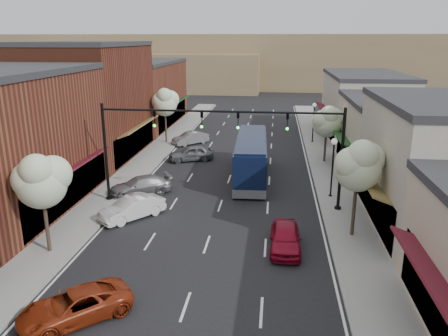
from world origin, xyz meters
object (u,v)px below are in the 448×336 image
(signal_mast_left, at_px, (138,139))
(lamp_post_far, at_px, (314,116))
(tree_left_far, at_px, (165,102))
(red_hatchback, at_px, (285,238))
(tree_left_near, at_px, (41,179))
(parked_car_e, at_px, (190,138))
(tree_right_near, at_px, (359,164))
(parked_car_c, at_px, (140,186))
(parked_car_a, at_px, (75,306))
(tree_right_far, at_px, (327,121))
(parked_car_d, at_px, (191,153))
(signal_mast_right, at_px, (305,143))
(parked_car_b, at_px, (132,208))
(coach_bus, at_px, (251,157))
(lamp_post_near, at_px, (333,158))

(signal_mast_left, relative_size, lamp_post_far, 1.85)
(tree_left_far, distance_m, red_hatchback, 27.40)
(tree_left_near, bearing_deg, parked_car_e, 84.02)
(tree_right_near, distance_m, parked_car_e, 26.17)
(parked_car_c, bearing_deg, red_hatchback, 24.11)
(tree_right_near, xyz_separation_m, parked_car_a, (-12.66, -9.34, -3.82))
(tree_right_far, xyz_separation_m, lamp_post_far, (-0.55, 8.06, -0.99))
(tree_left_far, relative_size, parked_car_d, 1.44)
(tree_left_far, height_order, parked_car_a, tree_left_far)
(signal_mast_left, distance_m, lamp_post_far, 24.14)
(signal_mast_right, distance_m, tree_left_near, 16.05)
(parked_car_b, bearing_deg, lamp_post_far, 99.80)
(parked_car_d, bearing_deg, parked_car_c, -32.80)
(coach_bus, relative_size, parked_car_a, 2.47)
(signal_mast_right, relative_size, parked_car_b, 1.89)
(tree_left_near, distance_m, tree_left_far, 26.00)
(tree_right_far, relative_size, parked_car_e, 1.30)
(tree_right_near, bearing_deg, signal_mast_left, 163.81)
(parked_car_c, bearing_deg, tree_right_near, 38.78)
(signal_mast_right, distance_m, parked_car_d, 15.41)
(parked_car_d, bearing_deg, parked_car_a, -21.26)
(parked_car_b, bearing_deg, signal_mast_right, 54.29)
(signal_mast_left, height_order, tree_left_near, signal_mast_left)
(parked_car_b, bearing_deg, red_hatchback, 21.50)
(lamp_post_far, distance_m, coach_bus, 14.70)
(parked_car_e, bearing_deg, signal_mast_right, -13.18)
(signal_mast_right, distance_m, tree_right_near, 4.89)
(signal_mast_left, xyz_separation_m, parked_car_d, (1.42, 11.21, -3.90))
(parked_car_b, bearing_deg, coach_bus, 93.02)
(lamp_post_near, xyz_separation_m, parked_car_e, (-13.35, 15.29, -2.32))
(tree_left_far, height_order, red_hatchback, tree_left_far)
(tree_left_near, bearing_deg, red_hatchback, 9.00)
(parked_car_a, bearing_deg, parked_car_c, 146.18)
(tree_right_near, height_order, parked_car_b, tree_right_near)
(tree_left_near, relative_size, coach_bus, 0.50)
(tree_right_far, relative_size, lamp_post_far, 1.22)
(signal_mast_left, xyz_separation_m, tree_right_near, (13.97, -4.05, -0.17))
(tree_left_far, height_order, parked_car_c, tree_left_far)
(signal_mast_left, bearing_deg, tree_left_far, 98.35)
(signal_mast_right, distance_m, coach_bus, 8.22)
(lamp_post_near, xyz_separation_m, parked_car_c, (-14.00, -0.86, -2.34))
(parked_car_e, bearing_deg, coach_bus, -12.08)
(parked_car_a, bearing_deg, tree_left_near, 175.44)
(signal_mast_left, height_order, parked_car_d, signal_mast_left)
(signal_mast_left, xyz_separation_m, red_hatchback, (10.00, -6.06, -3.92))
(tree_right_far, bearing_deg, tree_left_near, -129.69)
(tree_right_near, bearing_deg, parked_car_a, -143.58)
(signal_mast_left, height_order, parked_car_e, signal_mast_left)
(parked_car_a, bearing_deg, parked_car_d, 138.77)
(coach_bus, distance_m, parked_car_d, 7.56)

